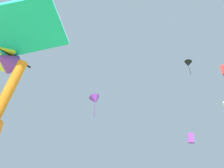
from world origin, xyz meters
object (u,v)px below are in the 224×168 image
object	(u,v)px
distant_kite_purple_overhead_distant	(191,138)
distant_kite_black_high_right	(188,64)
held_stunt_kite	(2,47)
distant_kite_purple_mid_right	(95,100)

from	to	relation	value
distant_kite_purple_overhead_distant	distant_kite_black_high_right	xyz separation A→B (m)	(2.03, 0.45, 13.04)
distant_kite_black_high_right	distant_kite_purple_overhead_distant	bearing A→B (deg)	-167.46
held_stunt_kite	distant_kite_purple_overhead_distant	bearing A→B (deg)	92.54
distant_kite_purple_mid_right	distant_kite_black_high_right	distance (m)	23.78
held_stunt_kite	distant_kite_black_high_right	distance (m)	35.82
held_stunt_kite	distant_kite_black_high_right	bearing A→B (deg)	88.63
held_stunt_kite	distant_kite_purple_mid_right	bearing A→B (deg)	119.00
distant_kite_black_high_right	held_stunt_kite	bearing A→B (deg)	-91.37
distant_kite_purple_overhead_distant	held_stunt_kite	bearing A→B (deg)	-87.46
held_stunt_kite	distant_kite_purple_overhead_distant	distance (m)	30.32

